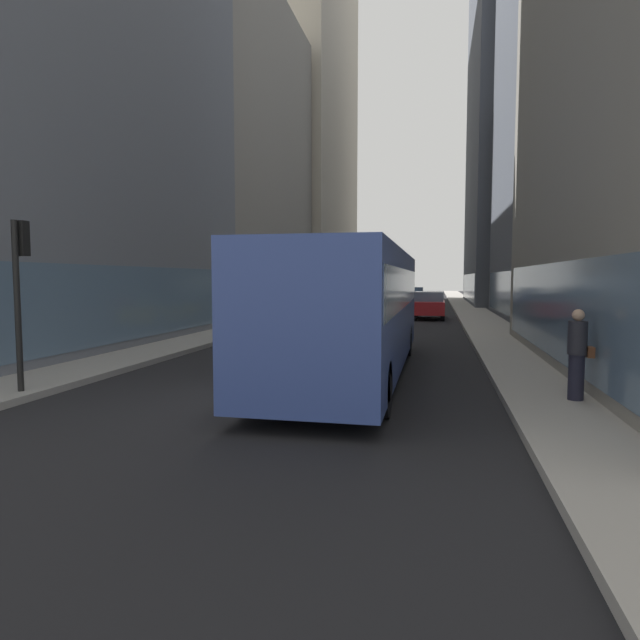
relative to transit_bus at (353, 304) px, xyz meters
The scene contains 17 objects.
ground_plane 31.81m from the transit_bus, 92.17° to the left, with size 120.00×120.00×0.00m, color black.
sidewalk_left 32.52m from the transit_bus, 102.27° to the left, with size 2.40×110.00×0.15m, color gray.
sidewalk_right 32.10m from the transit_bus, 81.93° to the left, with size 2.40×110.00×0.15m, color #9E9991.
building_left_mid 27.88m from the transit_bus, 119.85° to the left, with size 8.83×19.91×22.04m.
building_left_far 49.62m from the transit_bus, 106.45° to the left, with size 10.25×21.74×39.49m.
building_right_mid 26.71m from the transit_bus, 61.23° to the left, with size 9.85×16.93×33.21m.
building_right_far 44.06m from the transit_bus, 74.88° to the left, with size 11.51×19.63×35.82m.
transit_bus is the anchor object (origin of this frame).
car_black_suv 39.99m from the transit_bus, 95.74° to the left, with size 1.90×4.45×1.62m.
car_yellow_taxi 11.86m from the transit_bus, 109.77° to the left, with size 1.83×4.69×1.62m.
car_red_coupe 19.31m from the transit_bus, 85.24° to the left, with size 1.78×4.07×1.62m.
car_white_van 28.68m from the transit_bus, 94.80° to the left, with size 1.87×4.16×1.62m.
car_grey_wagon 16.77m from the transit_bus, 103.82° to the left, with size 1.87×4.24×1.62m.
car_blue_hatchback 36.14m from the transit_bus, 90.00° to the left, with size 1.83×4.73×1.62m.
dalmatian_dog 4.43m from the transit_bus, 114.24° to the right, with size 0.22×0.96×0.72m.
pedestrian_with_handbag 5.36m from the transit_bus, 30.05° to the right, with size 0.45×0.34×1.69m.
traffic_light_near 7.37m from the transit_bus, 146.22° to the right, with size 0.24×0.40×3.40m.
Camera 1 is at (3.23, -10.07, 2.40)m, focal length 30.30 mm.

